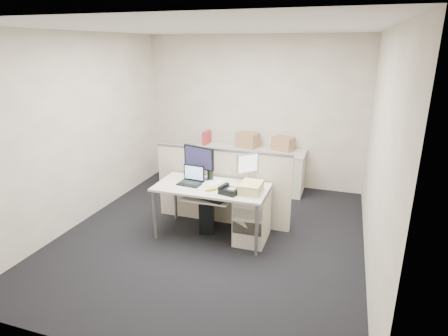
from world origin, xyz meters
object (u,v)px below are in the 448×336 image
(desk, at_px, (212,191))
(laptop, at_px, (190,176))
(desk_phone, at_px, (229,191))
(monitor_main, at_px, (199,163))

(desk, distance_m, laptop, 0.35)
(laptop, relative_size, desk_phone, 1.38)
(desk, relative_size, desk_phone, 6.64)
(monitor_main, bearing_deg, laptop, -88.29)
(desk, distance_m, desk_phone, 0.36)
(desk, bearing_deg, monitor_main, 144.25)
(laptop, height_order, desk_phone, laptop)
(desk, xyz_separation_m, monitor_main, (-0.25, 0.18, 0.31))
(monitor_main, relative_size, laptop, 1.55)
(laptop, xyz_separation_m, desk_phone, (0.60, -0.16, -0.08))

